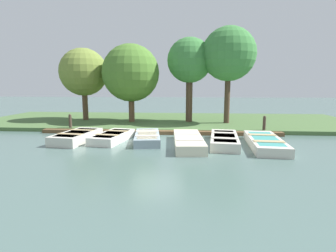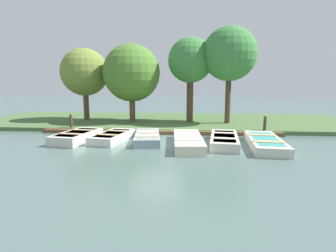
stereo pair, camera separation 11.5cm
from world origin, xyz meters
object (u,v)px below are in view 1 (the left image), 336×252
rowboat_4 (224,140)px  park_tree_far_left (84,72)px  park_tree_center (190,61)px  rowboat_1 (113,137)px  rowboat_5 (265,142)px  rowboat_3 (188,141)px  park_tree_right (229,54)px  rowboat_0 (77,136)px  mooring_post_far (264,125)px  park_tree_left (131,73)px  mooring_post_near (70,123)px  rowboat_2 (147,137)px

rowboat_4 → park_tree_far_left: park_tree_far_left is taller
park_tree_center → rowboat_1: bearing=-34.1°
rowboat_5 → park_tree_far_left: bearing=-117.1°
rowboat_3 → park_tree_right: (-5.32, 2.30, 4.04)m
rowboat_0 → rowboat_3: 4.97m
rowboat_4 → mooring_post_far: 3.42m
mooring_post_far → rowboat_5: bearing=-14.7°
rowboat_4 → rowboat_5: 1.62m
rowboat_5 → park_tree_left: size_ratio=0.73×
rowboat_1 → mooring_post_near: (-2.17, -2.94, 0.29)m
park_tree_right → rowboat_1: bearing=-50.9°
park_tree_right → rowboat_0: bearing=-56.2°
rowboat_2 → mooring_post_near: 5.02m
rowboat_3 → rowboat_5: bearing=86.4°
rowboat_1 → mooring_post_far: mooring_post_far is taller
mooring_post_far → park_tree_center: bearing=-127.2°
rowboat_1 → rowboat_5: 6.54m
rowboat_4 → park_tree_center: 6.71m
rowboat_2 → rowboat_5: rowboat_5 is taller
rowboat_5 → park_tree_right: (-5.28, -0.81, 4.05)m
rowboat_2 → rowboat_3: 1.94m
rowboat_0 → mooring_post_near: bearing=-142.4°
mooring_post_far → park_tree_left: (-2.61, -7.40, 2.71)m
rowboat_0 → rowboat_3: rowboat_0 is taller
rowboat_3 → park_tree_center: park_tree_center is taller
park_tree_left → park_tree_right: size_ratio=0.85×
rowboat_0 → rowboat_5: size_ratio=0.76×
park_tree_center → park_tree_right: bearing=79.1°
park_tree_center → park_tree_right: 2.33m
rowboat_5 → mooring_post_near: bearing=-102.2°
rowboat_1 → park_tree_far_left: park_tree_far_left is taller
rowboat_3 → rowboat_5: rowboat_3 is taller
rowboat_1 → park_tree_center: size_ratio=0.52×
rowboat_3 → mooring_post_near: size_ratio=3.79×
mooring_post_far → park_tree_right: size_ratio=0.16×
rowboat_4 → rowboat_1: bearing=-87.5°
park_tree_left → mooring_post_near: bearing=-47.0°
rowboat_0 → rowboat_1: rowboat_0 is taller
rowboat_5 → rowboat_3: bearing=-84.9°
rowboat_2 → rowboat_4: rowboat_4 is taller
rowboat_0 → mooring_post_near: 2.78m
rowboat_0 → rowboat_4: size_ratio=0.85×
rowboat_4 → park_tree_right: park_tree_right is taller
mooring_post_near → park_tree_center: park_tree_center is taller
rowboat_0 → mooring_post_near: size_ratio=2.94×
rowboat_0 → park_tree_right: park_tree_right is taller
rowboat_2 → park_tree_far_left: (-5.43, -4.96, 3.09)m
rowboat_0 → rowboat_4: rowboat_0 is taller
rowboat_0 → rowboat_4: (0.09, 6.47, -0.02)m
rowboat_3 → mooring_post_far: (-2.85, 3.85, 0.28)m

